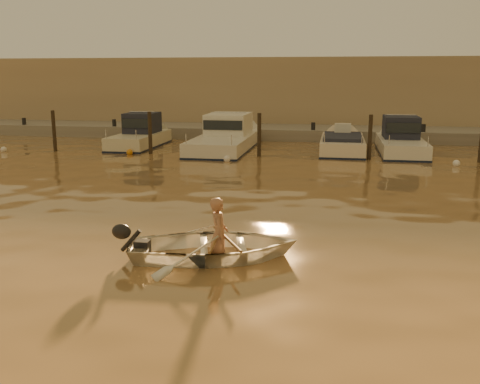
% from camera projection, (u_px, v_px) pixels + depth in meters
% --- Properties ---
extents(ground_plane, '(160.00, 160.00, 0.00)m').
position_uv_depth(ground_plane, '(177.00, 250.00, 11.64)').
color(ground_plane, olive).
rests_on(ground_plane, ground).
extents(dinghy, '(4.05, 3.35, 0.73)m').
position_uv_depth(dinghy, '(214.00, 246.00, 11.12)').
color(dinghy, silver).
rests_on(dinghy, ground_plane).
extents(person, '(0.52, 0.66, 1.58)m').
position_uv_depth(person, '(219.00, 235.00, 11.08)').
color(person, '#A06C50').
rests_on(person, dinghy).
extents(outboard_motor, '(0.97, 0.62, 0.70)m').
position_uv_depth(outboard_motor, '(141.00, 247.00, 10.99)').
color(outboard_motor, black).
rests_on(outboard_motor, dinghy).
extents(oar_port, '(1.02, 1.89, 0.13)m').
position_uv_depth(oar_port, '(226.00, 238.00, 11.10)').
color(oar_port, brown).
rests_on(oar_port, dinghy).
extents(oar_starboard, '(0.25, 2.10, 0.13)m').
position_uv_depth(oar_starboard, '(217.00, 238.00, 11.09)').
color(oar_starboard, brown).
rests_on(oar_starboard, dinghy).
extents(moored_boat_1, '(1.93, 5.85, 1.75)m').
position_uv_depth(moored_boat_1, '(139.00, 135.00, 28.08)').
color(moored_boat_1, beige).
rests_on(moored_boat_1, ground_plane).
extents(moored_boat_2, '(2.59, 8.57, 1.75)m').
position_uv_depth(moored_boat_2, '(226.00, 137.00, 27.26)').
color(moored_boat_2, silver).
rests_on(moored_boat_2, ground_plane).
extents(moored_boat_3, '(2.06, 5.95, 0.95)m').
position_uv_depth(moored_boat_3, '(342.00, 147.00, 26.33)').
color(moored_boat_3, silver).
rests_on(moored_boat_3, ground_plane).
extents(moored_boat_4, '(2.04, 6.35, 1.75)m').
position_uv_depth(moored_boat_4, '(401.00, 140.00, 25.75)').
color(moored_boat_4, silver).
rests_on(moored_boat_4, ground_plane).
extents(piling_0, '(0.18, 0.18, 2.20)m').
position_uv_depth(piling_0, '(54.00, 133.00, 26.53)').
color(piling_0, '#2D2319').
rests_on(piling_0, ground_plane).
extents(piling_1, '(0.18, 0.18, 2.20)m').
position_uv_depth(piling_1, '(150.00, 135.00, 25.66)').
color(piling_1, '#2D2319').
rests_on(piling_1, ground_plane).
extents(piling_2, '(0.18, 0.18, 2.20)m').
position_uv_depth(piling_2, '(259.00, 137.00, 24.73)').
color(piling_2, '#2D2319').
rests_on(piling_2, ground_plane).
extents(piling_3, '(0.18, 0.18, 2.20)m').
position_uv_depth(piling_3, '(370.00, 139.00, 23.86)').
color(piling_3, '#2D2319').
rests_on(piling_3, ground_plane).
extents(fender_a, '(0.30, 0.30, 0.30)m').
position_uv_depth(fender_a, '(4.00, 150.00, 26.40)').
color(fender_a, silver).
rests_on(fender_a, ground_plane).
extents(fender_b, '(0.30, 0.30, 0.30)m').
position_uv_depth(fender_b, '(130.00, 152.00, 25.52)').
color(fender_b, orange).
rests_on(fender_b, ground_plane).
extents(fender_c, '(0.30, 0.30, 0.30)m').
position_uv_depth(fender_c, '(227.00, 159.00, 23.46)').
color(fender_c, white).
rests_on(fender_c, ground_plane).
extents(fender_d, '(0.30, 0.30, 0.30)m').
position_uv_depth(fender_d, '(325.00, 155.00, 24.68)').
color(fender_d, red).
rests_on(fender_d, ground_plane).
extents(fender_e, '(0.30, 0.30, 0.30)m').
position_uv_depth(fender_e, '(456.00, 163.00, 22.32)').
color(fender_e, white).
rests_on(fender_e, ground_plane).
extents(quay, '(52.00, 4.00, 1.00)m').
position_uv_depth(quay, '(281.00, 135.00, 32.26)').
color(quay, gray).
rests_on(quay, ground_plane).
extents(waterfront_building, '(46.00, 7.00, 4.80)m').
position_uv_depth(waterfront_building, '(290.00, 94.00, 37.06)').
color(waterfront_building, '#9E8466').
rests_on(waterfront_building, quay).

